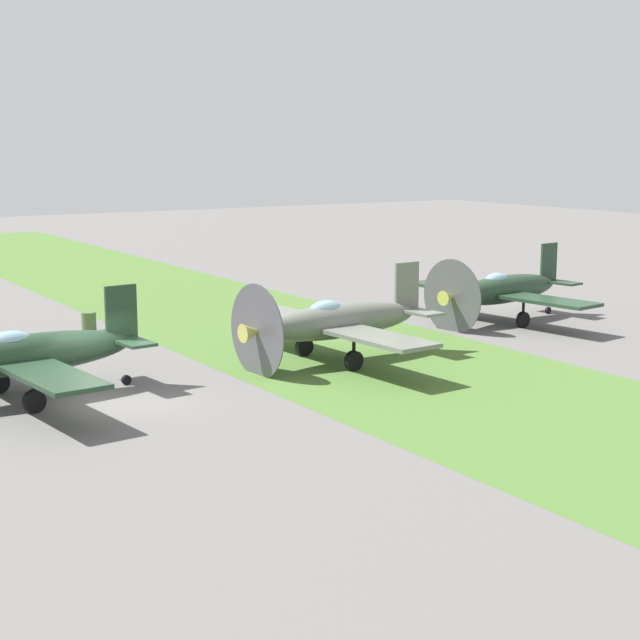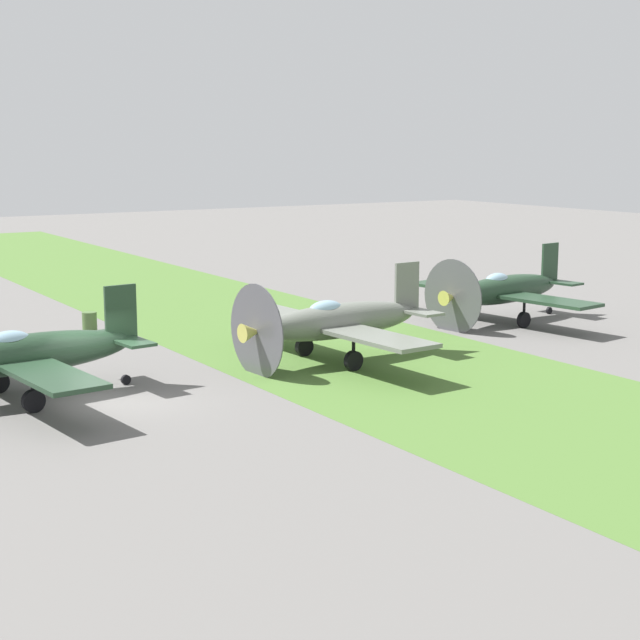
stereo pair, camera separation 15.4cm
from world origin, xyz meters
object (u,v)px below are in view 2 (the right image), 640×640
object	(u,v)px
airplane_lead	(24,354)
airplane_wingman	(336,321)
fuel_drum	(90,323)
airplane_trail	(503,290)

from	to	relation	value
airplane_lead	airplane_wingman	distance (m)	10.96
airplane_lead	fuel_drum	xyz separation A→B (m)	(9.41, -5.27, -0.98)
airplane_trail	fuel_drum	distance (m)	17.73
airplane_lead	airplane_trail	size ratio (longest dim) A/B	1.00
airplane_lead	fuel_drum	world-z (taller)	airplane_lead
airplane_trail	fuel_drum	size ratio (longest dim) A/B	10.73
airplane_lead	fuel_drum	bearing A→B (deg)	-34.80
fuel_drum	airplane_wingman	bearing A→B (deg)	-150.02
airplane_lead	airplane_trail	bearing A→B (deg)	-89.29
airplane_trail	fuel_drum	xyz separation A→B (m)	(7.04, 16.24, -0.98)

